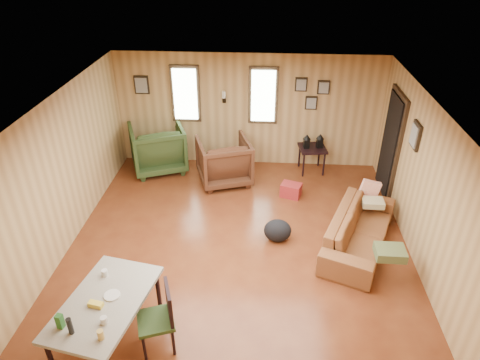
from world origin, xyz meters
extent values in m
cube|color=brown|center=(0.00, 0.00, -0.01)|extent=(5.50, 6.00, 0.02)
cube|color=#997C5B|center=(0.00, 0.00, 2.41)|extent=(5.50, 6.00, 0.02)
cube|color=tan|center=(0.00, 3.01, 1.20)|extent=(5.50, 0.02, 2.40)
cube|color=tan|center=(-2.76, 0.00, 1.20)|extent=(0.02, 6.00, 2.40)
cube|color=tan|center=(2.76, 0.00, 1.20)|extent=(0.02, 6.00, 2.40)
cube|color=black|center=(-1.30, 2.97, 1.55)|extent=(0.60, 0.05, 1.20)
cube|color=#E0F2D1|center=(-1.30, 2.93, 1.55)|extent=(0.48, 0.04, 1.06)
cube|color=black|center=(0.30, 2.97, 1.55)|extent=(0.60, 0.05, 1.20)
cube|color=#E0F2D1|center=(0.30, 2.93, 1.55)|extent=(0.48, 0.04, 1.06)
cube|color=black|center=(-0.50, 2.95, 1.45)|extent=(0.07, 0.05, 0.12)
cylinder|color=silver|center=(-0.50, 2.89, 1.58)|extent=(0.07, 0.07, 0.14)
cube|color=black|center=(2.72, 1.95, 1.00)|extent=(0.06, 1.00, 2.05)
cube|color=black|center=(2.68, 1.95, 1.00)|extent=(0.04, 0.82, 1.90)
cube|color=black|center=(1.05, 2.97, 1.80)|extent=(0.24, 0.04, 0.28)
cube|color=#9E998C|center=(1.05, 2.94, 1.80)|extent=(0.19, 0.02, 0.22)
cube|color=black|center=(1.50, 2.97, 1.75)|extent=(0.24, 0.04, 0.28)
cube|color=#9E998C|center=(1.50, 2.94, 1.75)|extent=(0.19, 0.02, 0.22)
cube|color=black|center=(1.28, 2.97, 1.42)|extent=(0.24, 0.04, 0.28)
cube|color=#9E998C|center=(1.28, 2.94, 1.42)|extent=(0.19, 0.02, 0.22)
cube|color=black|center=(-2.20, 2.97, 1.72)|extent=(0.30, 0.04, 0.38)
cube|color=#9E998C|center=(-2.20, 2.94, 1.72)|extent=(0.24, 0.02, 0.31)
cube|color=black|center=(2.72, 0.85, 1.70)|extent=(0.04, 0.34, 0.42)
cube|color=#9E998C|center=(2.69, 0.85, 1.70)|extent=(0.02, 0.27, 0.34)
imported|color=brown|center=(1.94, 0.21, 0.40)|extent=(1.32, 2.13, 0.80)
imported|color=#442414|center=(-0.44, 2.13, 0.51)|extent=(1.23, 1.19, 1.02)
imported|color=#2B3D1C|center=(-1.89, 2.56, 0.55)|extent=(1.36, 1.32, 1.10)
cube|color=black|center=(-1.60, 2.91, 0.49)|extent=(0.62, 0.59, 0.04)
cube|color=black|center=(-1.60, 2.91, 0.16)|extent=(0.56, 0.54, 0.03)
cylinder|color=black|center=(-1.73, 2.67, 0.24)|extent=(0.05, 0.05, 0.48)
cylinder|color=black|center=(-1.35, 2.82, 0.24)|extent=(0.05, 0.05, 0.48)
cylinder|color=black|center=(-1.86, 3.00, 0.24)|extent=(0.05, 0.05, 0.48)
cylinder|color=black|center=(-1.48, 3.15, 0.24)|extent=(0.05, 0.05, 0.48)
cube|color=#41322B|center=(-1.70, 2.87, 0.57)|extent=(0.09, 0.05, 0.12)
cube|color=#41322B|center=(-1.52, 2.94, 0.56)|extent=(0.08, 0.05, 0.11)
cube|color=black|center=(1.36, 2.68, 0.54)|extent=(0.61, 0.61, 0.04)
cylinder|color=black|center=(1.18, 2.43, 0.27)|extent=(0.04, 0.04, 0.54)
cylinder|color=black|center=(1.61, 2.49, 0.27)|extent=(0.04, 0.04, 0.54)
cylinder|color=black|center=(1.12, 2.86, 0.27)|extent=(0.04, 0.04, 0.54)
cylinder|color=black|center=(1.54, 2.92, 0.27)|extent=(0.04, 0.04, 0.54)
cube|color=black|center=(1.22, 2.66, 0.65)|extent=(0.13, 0.13, 0.19)
cone|color=black|center=(1.22, 2.66, 0.81)|extent=(0.18, 0.18, 0.11)
cube|color=black|center=(1.50, 2.70, 0.65)|extent=(0.13, 0.13, 0.19)
cone|color=black|center=(1.50, 2.70, 0.81)|extent=(0.18, 0.18, 0.11)
cube|color=maroon|center=(0.90, 1.64, 0.13)|extent=(0.44, 0.37, 0.27)
ellipsoid|color=black|center=(0.63, 0.25, 0.20)|extent=(0.47, 0.37, 0.39)
cube|color=#505B33|center=(2.22, -0.54, 0.49)|extent=(0.43, 0.34, 0.14)
cube|color=red|center=(2.22, 1.04, 0.58)|extent=(0.38, 0.10, 0.38)
cube|color=tan|center=(2.23, 0.77, 0.47)|extent=(0.36, 0.28, 0.11)
cube|color=gray|center=(-1.43, -1.95, 0.71)|extent=(1.13, 1.58, 0.05)
cylinder|color=black|center=(-1.91, -2.49, 0.35)|extent=(0.07, 0.07, 0.69)
cylinder|color=black|center=(-1.67, -1.27, 0.35)|extent=(0.07, 0.07, 0.69)
cylinder|color=black|center=(-0.95, -1.41, 0.35)|extent=(0.07, 0.07, 0.69)
cylinder|color=#B7B3AD|center=(-1.32, -2.27, 0.78)|extent=(0.09, 0.09, 0.09)
cylinder|color=#B7B3AD|center=(-1.56, -1.53, 0.78)|extent=(0.09, 0.09, 0.09)
cube|color=#21541E|center=(-1.76, -2.35, 0.82)|extent=(0.08, 0.08, 0.18)
cylinder|color=black|center=(-1.62, -2.42, 0.84)|extent=(0.07, 0.07, 0.21)
cylinder|color=#B29046|center=(-1.28, -2.47, 0.79)|extent=(0.08, 0.08, 0.12)
cylinder|color=#B7B3AD|center=(-1.36, -1.87, 0.74)|extent=(0.23, 0.23, 0.02)
cube|color=gold|center=(-1.49, -2.04, 0.76)|extent=(0.18, 0.11, 0.06)
cube|color=#2B3D1C|center=(-0.85, -1.96, 0.45)|extent=(0.54, 0.54, 0.05)
cube|color=black|center=(-0.68, -1.90, 0.70)|extent=(0.17, 0.39, 0.46)
cylinder|color=black|center=(-0.95, -2.18, 0.22)|extent=(0.05, 0.05, 0.44)
cylinder|color=black|center=(-0.63, -2.06, 0.22)|extent=(0.05, 0.05, 0.44)
cylinder|color=black|center=(-1.07, -1.85, 0.22)|extent=(0.05, 0.05, 0.44)
cylinder|color=black|center=(-0.75, -1.74, 0.22)|extent=(0.05, 0.05, 0.44)
camera|label=1|loc=(0.40, -5.42, 4.48)|focal=32.00mm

